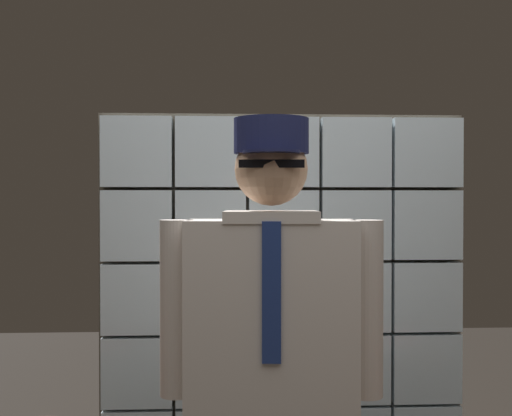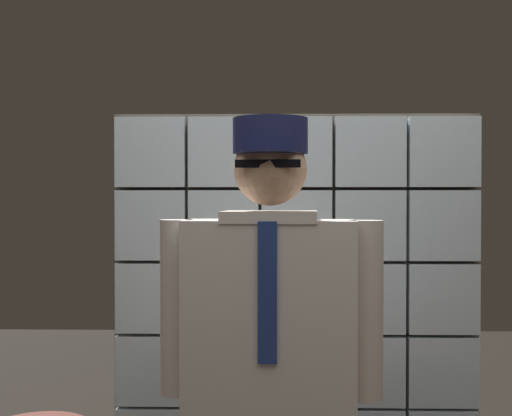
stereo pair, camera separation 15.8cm
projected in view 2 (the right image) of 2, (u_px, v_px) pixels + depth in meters
name	position (u px, v px, depth m)	size (l,w,h in m)	color
glass_block_wall	(296.00, 333.00, 2.85)	(1.58, 0.10, 1.89)	silver
standing_person	(270.00, 388.00, 2.07)	(0.70, 0.31, 1.75)	#382D23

